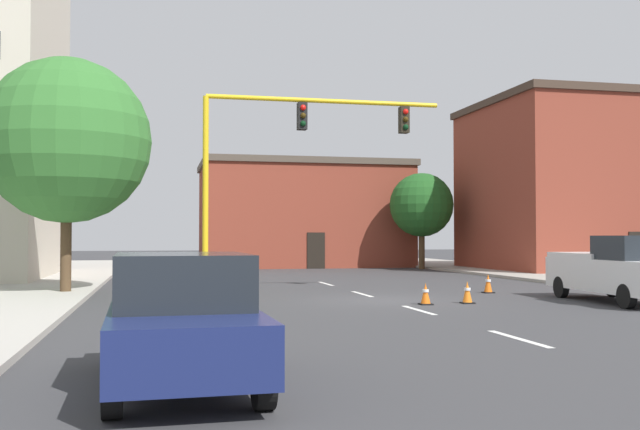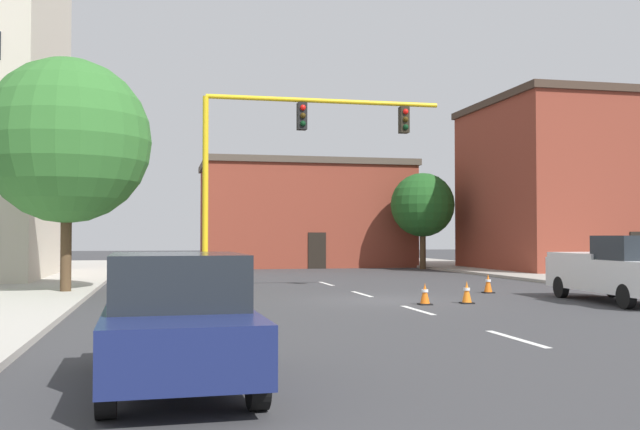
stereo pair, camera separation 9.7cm
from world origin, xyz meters
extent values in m
plane|color=#38383A|center=(0.00, 0.00, 0.00)|extent=(160.00, 160.00, 0.00)
cube|color=#B2ADA3|center=(-11.93, 8.00, 0.07)|extent=(6.00, 56.00, 0.14)
cube|color=#9E998E|center=(11.93, 8.00, 0.07)|extent=(6.00, 56.00, 0.14)
cube|color=silver|center=(0.00, -8.50, 0.00)|extent=(0.16, 2.40, 0.01)
cube|color=silver|center=(0.00, -3.00, 0.00)|extent=(0.16, 2.40, 0.01)
cube|color=silver|center=(0.00, 2.50, 0.00)|extent=(0.16, 2.40, 0.01)
cube|color=silver|center=(0.00, 8.00, 0.00)|extent=(0.16, 2.40, 0.01)
cube|color=brown|center=(2.53, 26.09, 3.22)|extent=(13.11, 8.85, 6.44)
cube|color=#4C4238|center=(2.53, 26.09, 6.64)|extent=(13.41, 9.15, 0.40)
cube|color=black|center=(2.53, 21.63, 1.10)|extent=(1.10, 0.06, 2.20)
cube|color=brown|center=(16.87, 15.95, 4.63)|extent=(11.32, 10.10, 9.27)
cube|color=#3D2D23|center=(16.87, 15.95, 9.47)|extent=(11.62, 10.40, 0.40)
cube|color=black|center=(16.87, 10.87, 1.10)|extent=(1.10, 0.06, 2.20)
cube|color=yellow|center=(-5.24, 3.48, 0.28)|extent=(1.80, 1.20, 0.55)
cylinder|color=yellow|center=(-5.24, 3.48, 3.65)|extent=(0.20, 0.20, 6.20)
cylinder|color=yellow|center=(-1.06, 3.48, 6.75)|extent=(8.35, 0.16, 0.16)
cube|color=black|center=(-1.90, 3.48, 6.18)|extent=(0.32, 0.36, 0.95)
sphere|color=red|center=(-1.90, 3.29, 6.45)|extent=(0.20, 0.20, 0.20)
sphere|color=#38280A|center=(-1.90, 3.29, 6.17)|extent=(0.20, 0.20, 0.20)
sphere|color=black|center=(-1.90, 3.29, 5.89)|extent=(0.20, 0.20, 0.20)
cube|color=black|center=(1.86, 3.48, 6.18)|extent=(0.32, 0.36, 0.95)
sphere|color=red|center=(1.86, 3.29, 6.45)|extent=(0.20, 0.20, 0.20)
sphere|color=#38280A|center=(1.86, 3.29, 6.17)|extent=(0.20, 0.20, 0.20)
sphere|color=black|center=(1.86, 3.29, 5.89)|extent=(0.20, 0.20, 0.20)
cylinder|color=#4C3823|center=(8.57, 19.64, 1.21)|extent=(0.36, 0.36, 2.42)
sphere|color=#1E511E|center=(8.57, 19.64, 3.85)|extent=(3.82, 3.82, 3.82)
cylinder|color=#4C3823|center=(-9.79, 4.07, 1.55)|extent=(0.36, 0.36, 3.09)
sphere|color=#33702D|center=(-9.79, 4.07, 5.17)|extent=(5.54, 5.54, 5.54)
cube|color=white|center=(6.63, -2.15, 0.81)|extent=(2.34, 5.52, 0.95)
cube|color=#1E2328|center=(6.57, -3.05, 1.64)|extent=(1.95, 1.91, 0.70)
cube|color=white|center=(6.71, -0.97, 1.37)|extent=(2.17, 2.93, 0.16)
cylinder|color=black|center=(5.62, -3.93, 0.34)|extent=(0.26, 0.69, 0.68)
cylinder|color=black|center=(7.65, -0.38, 0.34)|extent=(0.26, 0.69, 0.68)
cylinder|color=black|center=(5.85, -0.26, 0.34)|extent=(0.26, 0.69, 0.68)
cube|color=navy|center=(-6.46, -11.59, 0.69)|extent=(1.99, 4.55, 0.70)
cube|color=#1E2328|center=(-6.46, -11.49, 1.39)|extent=(1.77, 2.35, 0.70)
cylinder|color=black|center=(-7.33, -10.09, 0.34)|extent=(0.24, 0.69, 0.68)
cylinder|color=black|center=(-5.68, -10.03, 0.34)|extent=(0.24, 0.69, 0.68)
cylinder|color=black|center=(-7.24, -13.14, 0.34)|extent=(0.24, 0.69, 0.68)
cylinder|color=black|center=(-5.59, -13.09, 0.34)|extent=(0.24, 0.69, 0.68)
cube|color=black|center=(2.06, -1.51, 0.02)|extent=(0.36, 0.36, 0.04)
cone|color=orange|center=(2.06, -1.51, 0.35)|extent=(0.28, 0.28, 0.62)
cylinder|color=white|center=(2.06, -1.51, 0.42)|extent=(0.19, 0.19, 0.08)
cube|color=black|center=(0.73, -1.61, 0.02)|extent=(0.36, 0.36, 0.04)
cone|color=orange|center=(0.73, -1.61, 0.33)|extent=(0.28, 0.28, 0.59)
cylinder|color=white|center=(0.73, -1.61, 0.40)|extent=(0.19, 0.19, 0.08)
cube|color=black|center=(4.39, 1.98, 0.02)|extent=(0.36, 0.36, 0.04)
cone|color=orange|center=(4.39, 1.98, 0.36)|extent=(0.28, 0.28, 0.63)
cylinder|color=white|center=(4.39, 1.98, 0.43)|extent=(0.19, 0.19, 0.08)
camera|label=1|loc=(-6.75, -21.30, 1.97)|focal=40.66mm
camera|label=2|loc=(-6.66, -21.32, 1.97)|focal=40.66mm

